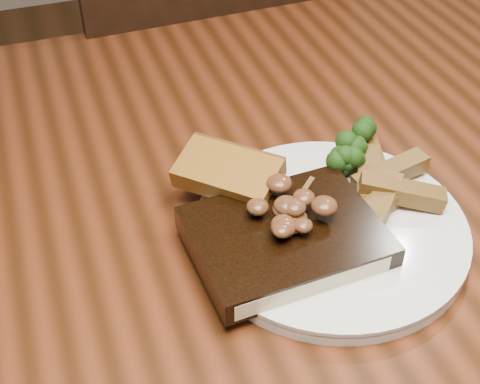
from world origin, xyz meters
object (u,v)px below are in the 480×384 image
(steak, at_px, (285,237))
(potato_wedges, at_px, (374,192))
(chair_far, at_px, (204,107))
(garlic_bread, at_px, (228,188))
(plate, at_px, (330,231))
(dining_table, at_px, (254,277))

(steak, xyz_separation_m, potato_wedges, (0.11, 0.03, -0.00))
(chair_far, distance_m, garlic_bread, 0.63)
(plate, bearing_deg, potato_wedges, 19.21)
(potato_wedges, bearing_deg, dining_table, 164.17)
(chair_far, height_order, garlic_bread, chair_far)
(garlic_bread, distance_m, potato_wedges, 0.15)
(steak, relative_size, potato_wedges, 1.58)
(chair_far, height_order, potato_wedges, chair_far)
(dining_table, height_order, chair_far, chair_far)
(dining_table, relative_size, garlic_bread, 15.90)
(garlic_bread, xyz_separation_m, potato_wedges, (0.14, -0.06, 0.00))
(steak, height_order, potato_wedges, steak)
(garlic_bread, relative_size, potato_wedges, 0.92)
(dining_table, xyz_separation_m, steak, (0.01, -0.06, 0.12))
(plate, xyz_separation_m, steak, (-0.05, -0.01, 0.02))
(steak, distance_m, garlic_bread, 0.09)
(chair_far, relative_size, garlic_bread, 9.05)
(chair_far, bearing_deg, plate, 83.27)
(steak, relative_size, garlic_bread, 1.71)
(plate, xyz_separation_m, garlic_bread, (-0.08, 0.08, 0.02))
(steak, xyz_separation_m, garlic_bread, (-0.03, 0.09, -0.00))
(plate, height_order, garlic_bread, garlic_bread)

